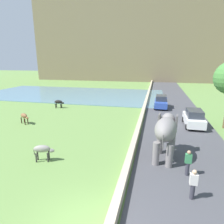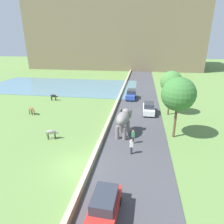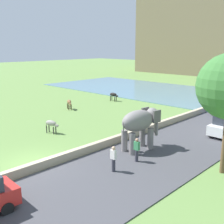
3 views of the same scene
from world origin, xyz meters
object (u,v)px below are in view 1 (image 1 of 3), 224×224
car_blue (161,102)px  cow_black (59,102)px  car_white (194,118)px  cow_brown (24,116)px  elephant (166,131)px  person_trailing (193,184)px  person_beside_elephant (188,163)px  cow_grey (43,150)px

car_blue → cow_black: (-14.18, -3.17, -0.06)m
car_white → cow_brown: size_ratio=2.88×
elephant → cow_black: (-14.21, 12.07, -1.20)m
person_trailing → cow_black: bearing=133.8°
person_beside_elephant → cow_grey: bearing=-178.3°
elephant → car_blue: 15.28m
elephant → cow_black: bearing=139.7°
person_beside_elephant → cow_brown: person_beside_elephant is taller
cow_grey → car_white: bearing=41.6°
cow_brown → person_trailing: bearing=-29.0°
car_blue → elephant: bearing=-89.9°
elephant → cow_brown: (-14.36, 4.64, -1.20)m
person_beside_elephant → person_trailing: 2.10m
elephant → cow_black: size_ratio=2.53×
person_beside_elephant → person_trailing: same height
car_blue → cow_grey: bearing=-114.5°
car_white → car_blue: size_ratio=0.99×
person_beside_elephant → cow_black: (-15.47, 13.95, -0.04)m
person_trailing → cow_grey: size_ratio=1.15×
elephant → person_trailing: bearing=-73.2°
person_beside_elephant → car_blue: car_blue is taller
car_blue → cow_black: car_blue is taller
cow_grey → cow_black: 15.54m
cow_black → cow_brown: bearing=-91.1°
person_trailing → cow_grey: (-9.17, 1.83, -0.04)m
person_beside_elephant → person_trailing: bearing=-91.4°
person_trailing → cow_brown: size_ratio=1.17×
cow_grey → person_trailing: bearing=-11.3°
cow_grey → person_beside_elephant: bearing=1.7°
person_beside_elephant → car_white: size_ratio=0.41×
person_beside_elephant → cow_brown: 16.92m
car_blue → cow_brown: car_blue is taller
car_blue → cow_grey: 19.12m
elephant → cow_brown: bearing=162.1°
person_trailing → car_blue: bearing=93.7°
person_beside_elephant → cow_grey: (-9.22, -0.27, -0.04)m
car_white → cow_brown: 17.74m
elephant → cow_brown: size_ratio=2.56×
car_white → cow_grey: car_white is taller
person_beside_elephant → car_white: bearing=79.0°
elephant → cow_brown: elephant is taller
car_blue → cow_black: size_ratio=2.87×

